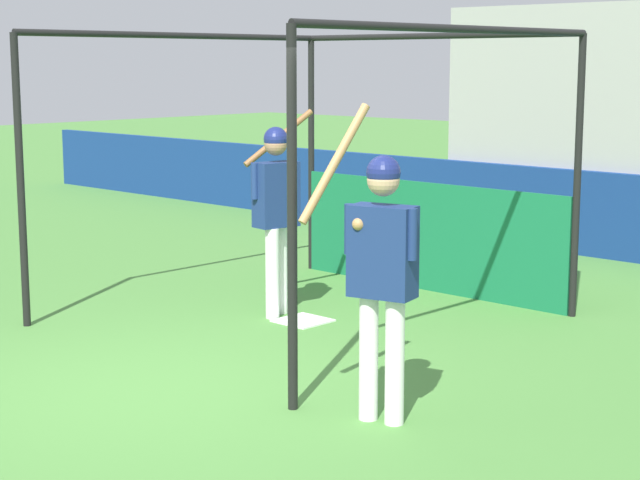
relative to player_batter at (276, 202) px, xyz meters
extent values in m
plane|color=#477F38|center=(1.03, -2.27, -1.09)|extent=(60.00, 60.00, 0.00)
cube|color=navy|center=(1.03, 4.88, -0.56)|extent=(24.00, 0.12, 1.06)
cube|color=maroon|center=(-0.89, 5.34, 0.02)|extent=(0.45, 0.40, 0.10)
cube|color=maroon|center=(-0.89, 5.52, 0.25)|extent=(0.45, 0.06, 0.40)
cube|color=maroon|center=(-0.34, 5.34, 0.02)|extent=(0.45, 0.40, 0.10)
cube|color=maroon|center=(-0.34, 5.52, 0.25)|extent=(0.45, 0.06, 0.40)
cube|color=maroon|center=(0.21, 5.34, 0.02)|extent=(0.45, 0.40, 0.10)
cube|color=maroon|center=(0.21, 5.52, 0.25)|extent=(0.45, 0.06, 0.40)
cube|color=maroon|center=(0.76, 5.34, 0.02)|extent=(0.45, 0.40, 0.10)
cube|color=maroon|center=(0.76, 5.52, 0.25)|extent=(0.45, 0.06, 0.40)
cube|color=maroon|center=(-0.89, 6.14, 0.42)|extent=(0.45, 0.40, 0.10)
cube|color=maroon|center=(-0.89, 6.32, 0.65)|extent=(0.45, 0.06, 0.40)
cube|color=maroon|center=(-0.34, 6.14, 0.42)|extent=(0.45, 0.40, 0.10)
cube|color=maroon|center=(-0.34, 6.32, 0.65)|extent=(0.45, 0.06, 0.40)
cube|color=maroon|center=(0.21, 6.14, 0.42)|extent=(0.45, 0.40, 0.10)
cube|color=maroon|center=(0.21, 6.32, 0.65)|extent=(0.45, 0.06, 0.40)
cube|color=maroon|center=(-0.89, 6.94, 0.82)|extent=(0.45, 0.40, 0.10)
cube|color=maroon|center=(-0.89, 7.12, 1.05)|extent=(0.45, 0.06, 0.40)
cube|color=maroon|center=(-0.34, 6.94, 0.82)|extent=(0.45, 0.40, 0.10)
cube|color=maroon|center=(-0.34, 7.12, 1.05)|extent=(0.45, 0.06, 0.40)
cube|color=maroon|center=(-0.89, 7.74, 1.22)|extent=(0.45, 0.40, 0.10)
cube|color=maroon|center=(-0.89, 7.92, 1.45)|extent=(0.45, 0.06, 0.40)
cube|color=maroon|center=(-0.34, 7.74, 1.22)|extent=(0.45, 0.40, 0.10)
cube|color=maroon|center=(-0.89, 8.54, 1.62)|extent=(0.45, 0.40, 0.10)
cube|color=maroon|center=(-0.89, 8.72, 1.85)|extent=(0.45, 0.06, 0.40)
cylinder|color=black|center=(-1.38, -1.87, 0.24)|extent=(0.07, 0.07, 2.66)
cylinder|color=black|center=(2.08, -1.87, 0.24)|extent=(0.07, 0.07, 2.66)
cylinder|color=black|center=(-1.38, 1.91, 0.24)|extent=(0.07, 0.07, 2.66)
cylinder|color=black|center=(2.08, 1.91, 0.24)|extent=(0.07, 0.07, 2.66)
cylinder|color=black|center=(-1.38, 0.02, 1.57)|extent=(0.06, 3.78, 0.06)
cylinder|color=black|center=(2.08, 0.02, 1.57)|extent=(0.06, 3.78, 0.06)
cylinder|color=black|center=(0.35, 1.91, 1.57)|extent=(3.46, 0.06, 0.06)
cube|color=#14663D|center=(0.35, 1.89, -0.52)|extent=(3.39, 0.03, 1.15)
cube|color=white|center=(0.36, -0.01, -1.09)|extent=(0.44, 0.44, 0.02)
cylinder|color=white|center=(0.05, -0.11, -0.66)|extent=(0.15, 0.15, 0.86)
cylinder|color=white|center=(-0.04, 0.09, -0.66)|extent=(0.15, 0.15, 0.86)
cube|color=navy|center=(0.01, -0.01, 0.08)|extent=(0.28, 0.44, 0.61)
sphere|color=#A37556|center=(0.01, -0.01, 0.55)|extent=(0.22, 0.22, 0.22)
sphere|color=navy|center=(0.01, -0.01, 0.60)|extent=(0.23, 0.23, 0.23)
cylinder|color=navy|center=(-0.06, -0.22, 0.21)|extent=(0.08, 0.08, 0.34)
cylinder|color=navy|center=(0.00, 0.21, 0.21)|extent=(0.08, 0.08, 0.34)
cylinder|color=brown|center=(-0.25, 0.28, 0.58)|extent=(0.29, 0.72, 0.54)
sphere|color=brown|center=(0.09, 0.17, 0.33)|extent=(0.08, 0.08, 0.08)
cylinder|color=white|center=(2.79, -1.62, -0.66)|extent=(0.16, 0.16, 0.86)
cylinder|color=white|center=(2.60, -1.67, -0.66)|extent=(0.16, 0.16, 0.86)
cube|color=navy|center=(2.70, -1.65, 0.08)|extent=(0.47, 0.32, 0.61)
sphere|color=tan|center=(2.70, -1.65, 0.55)|extent=(0.22, 0.22, 0.22)
sphere|color=navy|center=(2.70, -1.65, 0.60)|extent=(0.23, 0.23, 0.23)
cylinder|color=navy|center=(2.93, -1.63, 0.22)|extent=(0.08, 0.08, 0.34)
cylinder|color=navy|center=(2.49, -1.74, 0.22)|extent=(0.08, 0.08, 0.34)
cylinder|color=#AD7F4C|center=(2.34, -1.73, 0.64)|extent=(0.17, 0.58, 0.79)
sphere|color=#AD7F4C|center=(2.60, -1.78, 0.26)|extent=(0.08, 0.08, 0.08)
sphere|color=white|center=(0.86, 0.37, -1.06)|extent=(0.07, 0.07, 0.07)
camera|label=1|loc=(7.16, -6.97, 1.33)|focal=60.00mm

